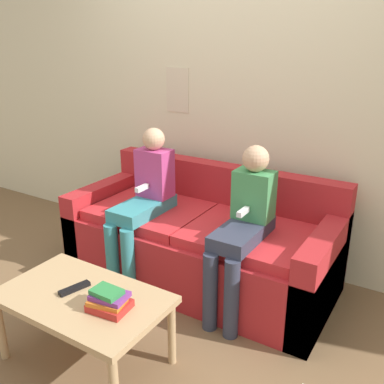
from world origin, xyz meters
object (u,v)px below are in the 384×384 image
coffee_table (83,303)px  tv_remote (75,288)px  couch (202,243)px  person_left (143,199)px  person_right (243,224)px

coffee_table → tv_remote: bearing=166.2°
couch → tv_remote: size_ratio=10.70×
coffee_table → person_left: person_left is taller
person_right → tv_remote: person_right is taller
person_left → tv_remote: size_ratio=6.23×
couch → coffee_table: 1.07m
person_right → person_left: bearing=179.8°
couch → coffee_table: size_ratio=2.10×
person_left → tv_remote: bearing=-77.4°
coffee_table → person_right: bearing=59.7°
coffee_table → person_right: (0.50, 0.86, 0.24)m
couch → person_right: 0.55m
tv_remote → coffee_table: bearing=2.1°
couch → coffee_table: bearing=-95.1°
coffee_table → person_left: size_ratio=0.82×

